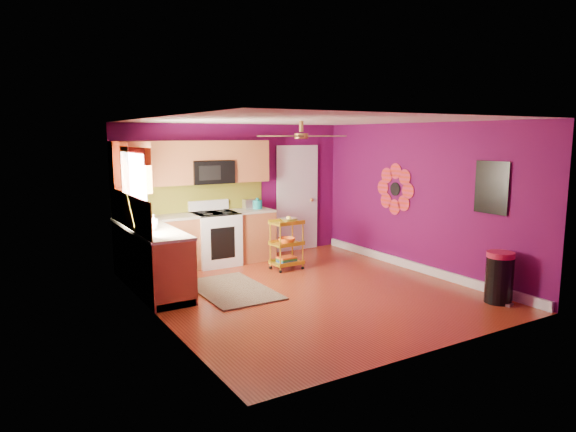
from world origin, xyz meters
TOP-DOWN VIEW (x-y plane):
  - ground at (0.00, 0.00)m, footprint 5.00×5.00m
  - room_envelope at (0.03, 0.00)m, footprint 4.54×5.04m
  - lower_cabinets at (-1.35, 1.82)m, footprint 2.81×2.31m
  - electric_range at (-0.55, 2.17)m, footprint 0.76×0.66m
  - upper_cabinetry at (-1.24, 2.17)m, footprint 2.80×2.30m
  - left_window at (-2.22, 1.05)m, footprint 0.08×1.35m
  - panel_door at (1.35, 2.47)m, footprint 0.95×0.11m
  - right_wall_art at (2.23, -0.34)m, footprint 0.04×2.74m
  - ceiling_fan at (0.00, 0.20)m, footprint 1.01×1.01m
  - shag_rug at (-0.96, 0.60)m, footprint 1.01×1.64m
  - rolling_cart at (0.37, 1.23)m, footprint 0.53×0.40m
  - trash_can at (1.96, -1.81)m, footprint 0.45×0.46m
  - teal_kettle at (0.32, 2.21)m, footprint 0.18×0.18m
  - toaster at (0.19, 2.28)m, footprint 0.22×0.15m
  - soap_bottle_a at (-1.93, 1.19)m, footprint 0.09×0.10m
  - soap_bottle_b at (-2.01, 1.35)m, footprint 0.14×0.14m
  - counter_dish at (-1.96, 2.00)m, footprint 0.23×0.23m
  - counter_cup at (-1.98, 1.03)m, footprint 0.12×0.12m

SIDE VIEW (x-z plane):
  - ground at x=0.00m, z-range 0.00..0.00m
  - shag_rug at x=-0.96m, z-range 0.00..0.02m
  - trash_can at x=1.96m, z-range 0.00..0.71m
  - lower_cabinets at x=-1.35m, z-range -0.04..0.90m
  - rolling_cart at x=0.37m, z-range 0.01..0.94m
  - electric_range at x=-0.55m, z-range -0.08..1.05m
  - counter_dish at x=-1.96m, z-range 0.94..1.00m
  - counter_cup at x=-1.98m, z-range 0.94..1.04m
  - teal_kettle at x=0.32m, z-range 0.92..1.13m
  - panel_door at x=1.35m, z-range -0.05..2.10m
  - soap_bottle_b at x=-2.01m, z-range 0.94..1.12m
  - toaster at x=0.19m, z-range 0.94..1.12m
  - soap_bottle_a at x=-1.93m, z-range 0.94..1.15m
  - right_wall_art at x=2.23m, z-range 0.92..1.96m
  - room_envelope at x=0.03m, z-range 0.37..2.89m
  - left_window at x=-2.22m, z-range 1.20..2.28m
  - upper_cabinetry at x=-1.24m, z-range 1.17..2.43m
  - ceiling_fan at x=0.00m, z-range 2.16..2.42m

